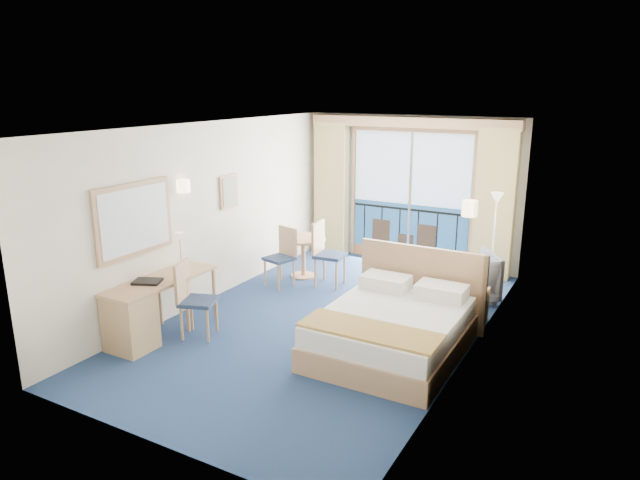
{
  "coord_description": "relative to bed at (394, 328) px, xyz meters",
  "views": [
    {
      "loc": [
        3.53,
        -6.53,
        3.21
      ],
      "look_at": [
        -0.21,
        0.2,
        1.11
      ],
      "focal_mm": 32.0,
      "sensor_mm": 36.0,
      "label": 1
    }
  ],
  "objects": [
    {
      "name": "room_walls",
      "position": [
        -1.17,
        0.4,
        1.47
      ],
      "size": [
        4.04,
        6.54,
        2.72
      ],
      "color": "beige",
      "rests_on": "ground"
    },
    {
      "name": "bed",
      "position": [
        0.0,
        0.0,
        0.0
      ],
      "size": [
        1.77,
        2.1,
        1.11
      ],
      "color": "tan",
      "rests_on": "ground"
    },
    {
      "name": "phone",
      "position": [
        0.61,
        1.35,
        0.23
      ],
      "size": [
        0.2,
        0.15,
        0.09
      ],
      "primitive_type": "cube",
      "rotation": [
        0.0,
        0.0,
        0.01
      ],
      "color": "white",
      "rests_on": "nightstand"
    },
    {
      "name": "desk_chair",
      "position": [
        -2.49,
        -0.85,
        0.26
      ],
      "size": [
        0.56,
        0.56,
        1.01
      ],
      "rotation": [
        0.0,
        0.0,
        1.92
      ],
      "color": "#21304D",
      "rests_on": "ground"
    },
    {
      "name": "sconce_left",
      "position": [
        -3.11,
        -0.2,
        1.54
      ],
      "size": [
        0.18,
        0.18,
        0.18
      ],
      "primitive_type": "cylinder",
      "color": "#FFE1B2",
      "rests_on": "room_walls"
    },
    {
      "name": "pelmet",
      "position": [
        -1.17,
        3.5,
        2.27
      ],
      "size": [
        3.8,
        0.25,
        0.18
      ],
      "primitive_type": "cube",
      "color": "tan",
      "rests_on": "room_walls"
    },
    {
      "name": "wall_print",
      "position": [
        -3.14,
        0.85,
        1.29
      ],
      "size": [
        0.04,
        0.42,
        0.52
      ],
      "color": "tan",
      "rests_on": "room_walls"
    },
    {
      "name": "desk",
      "position": [
        -2.88,
        -1.42,
        0.11
      ],
      "size": [
        0.56,
        1.62,
        0.76
      ],
      "color": "tan",
      "rests_on": "ground"
    },
    {
      "name": "table_chair_a",
      "position": [
        -1.93,
        1.76,
        0.29
      ],
      "size": [
        0.51,
        0.5,
        1.06
      ],
      "rotation": [
        0.0,
        0.0,
        1.67
      ],
      "color": "#21304D",
      "rests_on": "ground"
    },
    {
      "name": "mirror",
      "position": [
        -3.14,
        -1.1,
        1.24
      ],
      "size": [
        0.05,
        1.25,
        0.95
      ],
      "color": "tan",
      "rests_on": "room_walls"
    },
    {
      "name": "armchair",
      "position": [
        0.31,
        2.21,
        0.07
      ],
      "size": [
        1.15,
        1.15,
        0.76
      ],
      "primitive_type": "imported",
      "rotation": [
        0.0,
        0.0,
        3.75
      ],
      "color": "#4B505B",
      "rests_on": "ground"
    },
    {
      "name": "table_chair_b",
      "position": [
        -2.53,
        1.42,
        0.23
      ],
      "size": [
        0.51,
        0.52,
        0.96
      ],
      "rotation": [
        0.0,
        0.0,
        -0.27
      ],
      "color": "#21304D",
      "rests_on": "ground"
    },
    {
      "name": "nightstand",
      "position": [
        0.62,
        1.37,
        -0.06
      ],
      "size": [
        0.38,
        0.36,
        0.49
      ],
      "primitive_type": "cube",
      "color": "tan",
      "rests_on": "ground"
    },
    {
      "name": "sconce_right",
      "position": [
        0.77,
        0.25,
        1.54
      ],
      "size": [
        0.18,
        0.18,
        0.18
      ],
      "primitive_type": "cylinder",
      "color": "#FFE1B2",
      "rests_on": "room_walls"
    },
    {
      "name": "balcony_door",
      "position": [
        -1.18,
        3.62,
        0.83
      ],
      "size": [
        2.36,
        0.03,
        2.52
      ],
      "color": "navy",
      "rests_on": "room_walls"
    },
    {
      "name": "round_table",
      "position": [
        -2.45,
        1.93,
        0.22
      ],
      "size": [
        0.78,
        0.78,
        0.7
      ],
      "color": "tan",
      "rests_on": "ground"
    },
    {
      "name": "folder",
      "position": [
        -2.93,
        -1.17,
        0.47
      ],
      "size": [
        0.42,
        0.37,
        0.03
      ],
      "primitive_type": "cube",
      "rotation": [
        0.0,
        0.0,
        0.42
      ],
      "color": "black",
      "rests_on": "desk"
    },
    {
      "name": "desk_lamp",
      "position": [
        -2.94,
        -0.52,
        0.82
      ],
      "size": [
        0.13,
        0.13,
        0.49
      ],
      "color": "silver",
      "rests_on": "desk"
    },
    {
      "name": "floor_lamp",
      "position": [
        0.51,
        2.96,
        0.88
      ],
      "size": [
        0.22,
        0.22,
        1.57
      ],
      "color": "silver",
      "rests_on": "ground"
    },
    {
      "name": "curtain_right",
      "position": [
        0.38,
        3.47,
        0.96
      ],
      "size": [
        0.65,
        0.22,
        2.55
      ],
      "primitive_type": "cube",
      "color": "tan",
      "rests_on": "room_walls"
    },
    {
      "name": "floor",
      "position": [
        -1.17,
        0.4,
        -0.31
      ],
      "size": [
        6.5,
        6.5,
        0.0
      ],
      "primitive_type": "plane",
      "color": "navy",
      "rests_on": "ground"
    },
    {
      "name": "curtain_left",
      "position": [
        -2.72,
        3.47,
        0.96
      ],
      "size": [
        0.65,
        0.22,
        2.55
      ],
      "primitive_type": "cube",
      "color": "tan",
      "rests_on": "room_walls"
    }
  ]
}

